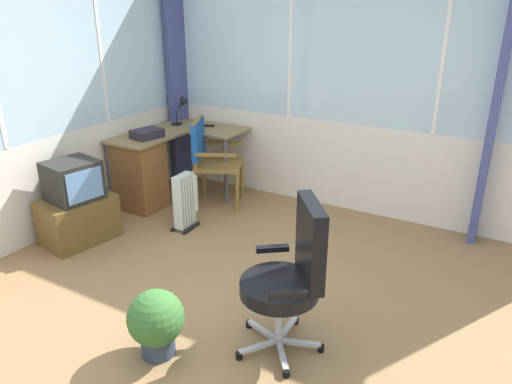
{
  "coord_description": "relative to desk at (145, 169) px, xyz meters",
  "views": [
    {
      "loc": [
        -2.37,
        -1.55,
        2.12
      ],
      "look_at": [
        1.01,
        0.41,
        0.57
      ],
      "focal_mm": 33.92,
      "sensor_mm": 36.0,
      "label": 1
    }
  ],
  "objects": [
    {
      "name": "ground",
      "position": [
        -1.31,
        -1.98,
        -0.45
      ],
      "size": [
        5.66,
        5.58,
        0.06
      ],
      "primitive_type": "cube",
      "color": "olive"
    },
    {
      "name": "east_window_panel",
      "position": [
        1.05,
        -1.98,
        0.97
      ],
      "size": [
        0.07,
        4.58,
        2.8
      ],
      "color": "silver",
      "rests_on": "ground"
    },
    {
      "name": "curtain_corner",
      "position": [
        0.92,
        0.21,
        0.93
      ],
      "size": [
        0.32,
        0.11,
        2.7
      ],
      "primitive_type": "cube",
      "rotation": [
        0.0,
        0.0,
        -0.15
      ],
      "color": "#434B88",
      "rests_on": "ground"
    },
    {
      "name": "curtain_east_far",
      "position": [
        0.97,
        -3.24,
        0.93
      ],
      "size": [
        0.31,
        0.08,
        2.7
      ],
      "primitive_type": "cube",
      "rotation": [
        0.0,
        0.0,
        0.03
      ],
      "color": "#434B88",
      "rests_on": "ground"
    },
    {
      "name": "desk",
      "position": [
        0.0,
        0.0,
        0.0
      ],
      "size": [
        1.31,
        1.04,
        0.76
      ],
      "color": "olive",
      "rests_on": "ground"
    },
    {
      "name": "desk_lamp",
      "position": [
        0.74,
        0.02,
        0.56
      ],
      "size": [
        0.22,
        0.19,
        0.33
      ],
      "color": "black",
      "rests_on": "desk"
    },
    {
      "name": "tv_remote",
      "position": [
        0.77,
        -0.3,
        0.36
      ],
      "size": [
        0.1,
        0.16,
        0.02
      ],
      "primitive_type": "cube",
      "rotation": [
        0.0,
        0.0,
        0.41
      ],
      "color": "black",
      "rests_on": "desk"
    },
    {
      "name": "paper_tray",
      "position": [
        0.05,
        -0.03,
        0.39
      ],
      "size": [
        0.34,
        0.28,
        0.09
      ],
      "primitive_type": "cube",
      "rotation": [
        0.0,
        0.0,
        -0.2
      ],
      "color": "#2B212F",
      "rests_on": "desk"
    },
    {
      "name": "wooden_armchair",
      "position": [
        0.38,
        -0.56,
        0.18
      ],
      "size": [
        0.64,
        0.64,
        0.95
      ],
      "color": "olive",
      "rests_on": "ground"
    },
    {
      "name": "office_chair",
      "position": [
        -1.32,
        -2.42,
        0.15
      ],
      "size": [
        0.61,
        0.61,
        1.02
      ],
      "color": "#B7B7BF",
      "rests_on": "ground"
    },
    {
      "name": "tv_on_stand",
      "position": [
        -0.96,
        -0.03,
        -0.07
      ],
      "size": [
        0.71,
        0.54,
        0.78
      ],
      "color": "brown",
      "rests_on": "ground"
    },
    {
      "name": "space_heater",
      "position": [
        -0.23,
        -0.73,
        -0.13
      ],
      "size": [
        0.31,
        0.18,
        0.57
      ],
      "color": "silver",
      "rests_on": "ground"
    },
    {
      "name": "potted_plant",
      "position": [
        -1.82,
        -1.72,
        -0.17
      ],
      "size": [
        0.36,
        0.36,
        0.45
      ],
      "color": "#2F3E51",
      "rests_on": "ground"
    }
  ]
}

